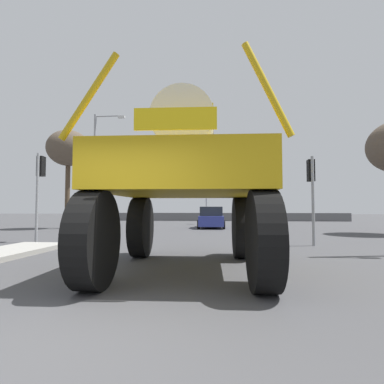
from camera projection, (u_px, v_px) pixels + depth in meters
The scene contains 9 objects.
ground_plane at pixel (200, 229), 21.03m from camera, with size 120.00×120.00×0.00m, color #424244.
oversize_sprayer at pixel (186, 181), 7.10m from camera, with size 3.99×5.48×4.18m.
sedan_ahead at pixel (211, 218), 22.33m from camera, with size 1.99×4.15×1.52m.
traffic_signal_near_left at pixel (40, 177), 12.96m from camera, with size 0.24×0.54×3.68m.
traffic_signal_near_right at pixel (311, 181), 11.84m from camera, with size 0.24×0.54×3.37m.
traffic_signal_far_left at pixel (206, 197), 27.64m from camera, with size 0.24×0.55×3.36m.
streetlight_far_left at pixel (97, 164), 22.65m from camera, with size 2.32×0.24×8.32m.
bare_tree_left at pixel (68, 149), 21.60m from camera, with size 2.92×2.92×6.84m.
roadside_barrier at pixel (209, 217), 35.01m from camera, with size 30.63×0.24×0.90m, color #59595B.
Camera 1 is at (1.62, -3.08, 1.38)m, focal length 29.05 mm.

